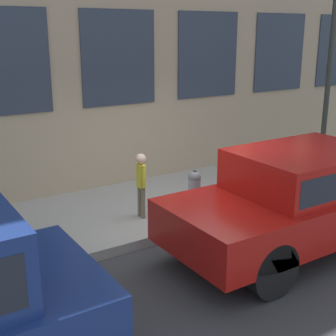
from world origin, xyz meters
TOP-DOWN VIEW (x-y plane):
  - ground_plane at (0.00, 0.00)m, footprint 80.00×80.00m
  - sidewalk at (1.39, 0.00)m, footprint 2.78×60.00m
  - fire_hydrant at (0.42, -0.25)m, footprint 0.30×0.42m
  - person at (0.83, 0.62)m, footprint 0.29×0.19m
  - parked_car_red_near at (-1.34, -1.10)m, footprint 1.83×4.63m
  - street_lamp at (0.96, -4.31)m, footprint 0.36×0.36m

SIDE VIEW (x-z plane):
  - ground_plane at x=0.00m, z-range 0.00..0.00m
  - sidewalk at x=1.39m, z-range 0.00..0.17m
  - fire_hydrant at x=0.42m, z-range 0.18..1.01m
  - person at x=0.83m, z-range 0.29..1.47m
  - parked_car_red_near at x=-1.34m, z-range 0.10..1.75m
  - street_lamp at x=0.96m, z-range 0.85..6.60m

